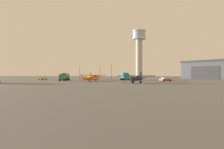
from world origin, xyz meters
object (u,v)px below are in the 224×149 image
at_px(airplane_orange, 90,78).
at_px(light_post_west, 100,70).
at_px(control_tower, 139,48).
at_px(light_post_centre, 80,71).
at_px(car_yellow, 43,78).
at_px(airplane_black, 137,78).
at_px(truck_box_teal, 125,76).
at_px(airplane_red, 94,77).
at_px(car_red, 165,79).
at_px(light_post_north, 112,70).
at_px(truck_fuel_tanker_green, 65,76).

distance_m(airplane_orange, light_post_west, 36.69).
xyz_separation_m(control_tower, light_post_centre, (-35.97, -24.33, -16.52)).
relative_size(airplane_orange, car_yellow, 1.90).
bearing_deg(airplane_black, truck_box_teal, -148.08).
distance_m(airplane_orange, truck_box_teal, 20.19).
bearing_deg(airplane_red, car_red, -102.00).
distance_m(airplane_red, car_yellow, 23.05).
xyz_separation_m(light_post_north, light_post_centre, (-20.14, 8.82, -0.43)).
bearing_deg(truck_box_teal, light_post_centre, -149.85).
bearing_deg(light_post_north, airplane_red, -111.42).
xyz_separation_m(airplane_red, airplane_orange, (2.49, -19.75, -0.29)).
relative_size(control_tower, car_yellow, 8.36).
xyz_separation_m(control_tower, light_post_north, (-15.82, -33.16, -16.09)).
height_order(car_red, light_post_centre, light_post_centre).
relative_size(car_yellow, light_post_north, 0.53).
bearing_deg(car_yellow, airplane_red, -69.01).
distance_m(truck_fuel_tanker_green, car_red, 38.00).
xyz_separation_m(airplane_black, light_post_north, (-12.31, 45.86, 3.56)).
xyz_separation_m(truck_fuel_tanker_green, light_post_west, (8.61, 30.17, 3.15)).
bearing_deg(truck_fuel_tanker_green, light_post_north, 151.42).
xyz_separation_m(airplane_black, truck_box_teal, (-4.45, 26.82, 0.29)).
relative_size(airplane_red, truck_box_teal, 1.54).
height_order(control_tower, truck_fuel_tanker_green, control_tower).
relative_size(car_yellow, light_post_west, 0.55).
distance_m(car_red, light_post_centre, 59.06).
relative_size(car_yellow, light_post_centre, 0.58).
bearing_deg(light_post_north, truck_fuel_tanker_green, -117.30).
bearing_deg(car_yellow, airplane_black, -111.24).
bearing_deg(control_tower, car_yellow, -130.19).
distance_m(airplane_red, car_red, 32.99).
height_order(truck_fuel_tanker_green, car_yellow, truck_fuel_tanker_green).
xyz_separation_m(light_post_west, light_post_centre, (-13.62, 7.99, -0.23)).
bearing_deg(truck_box_teal, control_tower, 156.33).
height_order(light_post_west, light_post_north, light_post_north).
distance_m(control_tower, light_post_north, 40.11).
height_order(truck_box_teal, light_post_centre, light_post_centre).
xyz_separation_m(airplane_red, truck_box_teal, (14.07, -3.22, 0.29)).
bearing_deg(truck_box_teal, airplane_black, -5.58).
height_order(car_yellow, light_post_north, light_post_north).
bearing_deg(airplane_black, light_post_west, -135.53).
height_order(airplane_red, airplane_orange, airplane_red).
height_order(control_tower, car_red, control_tower).
relative_size(truck_box_teal, light_post_north, 0.82).
distance_m(car_red, light_post_north, 39.16).
xyz_separation_m(airplane_black, car_yellow, (-41.21, 26.08, -0.74)).
xyz_separation_m(truck_box_teal, truck_fuel_tanker_green, (-23.00, -10.30, -0.08)).
xyz_separation_m(airplane_orange, light_post_west, (-2.81, 36.40, 3.65)).
height_order(control_tower, airplane_black, control_tower).
bearing_deg(airplane_orange, light_post_centre, 88.65).
bearing_deg(light_post_north, airplane_black, -74.97).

